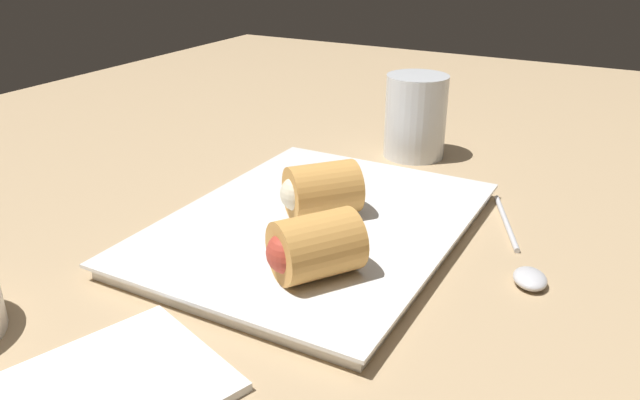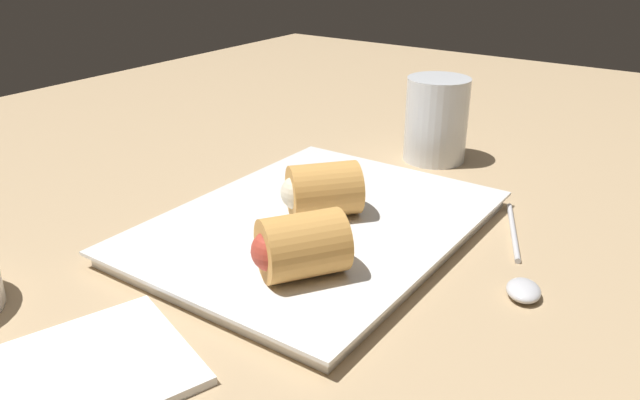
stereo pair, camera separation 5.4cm
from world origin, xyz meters
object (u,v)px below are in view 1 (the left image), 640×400
at_px(spoon, 524,263).
at_px(napkin, 107,390).
at_px(drinking_glass, 416,116).
at_px(serving_plate, 320,227).

distance_m(spoon, napkin, 0.32).
relative_size(spoon, drinking_glass, 1.77).
bearing_deg(napkin, serving_plate, -2.50).
relative_size(serving_plate, spoon, 1.85).
bearing_deg(spoon, drinking_glass, 39.59).
relative_size(serving_plate, napkin, 1.99).
bearing_deg(serving_plate, spoon, -81.26).
relative_size(serving_plate, drinking_glass, 3.27).
xyz_separation_m(spoon, drinking_glass, (0.21, 0.18, 0.04)).
distance_m(spoon, drinking_glass, 0.28).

